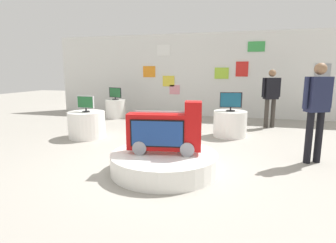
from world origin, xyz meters
The scene contains 12 objects.
ground_plane centered at (0.00, 0.00, 0.00)m, with size 30.00×30.00×0.00m, color #9E998E.
back_wall_display centered at (0.00, 5.48, 1.45)m, with size 11.49×0.13×2.90m.
main_display_pedestal centered at (0.19, -0.28, 0.15)m, with size 1.72×1.72×0.31m, color white.
novelty_firetruck_tv centered at (0.21, -0.28, 0.65)m, with size 1.20×0.49×0.84m.
display_pedestal_left_rear centered at (-2.28, 1.43, 0.32)m, with size 0.89×0.89×0.63m, color white.
tv_on_left_rear centered at (-2.28, 1.43, 0.85)m, with size 0.45×0.18×0.39m.
display_pedestal_center_rear centered at (-2.89, 4.23, 0.32)m, with size 0.69×0.69×0.63m, color white.
tv_on_center_rear centered at (-2.89, 4.23, 0.85)m, with size 0.52×0.22×0.41m.
display_pedestal_right_rear centered at (1.07, 2.50, 0.32)m, with size 0.81×0.81×0.63m, color white.
tv_on_right_rear centered at (1.07, 2.49, 0.88)m, with size 0.53×0.22×0.46m.
shopper_browsing_near_truck centered at (2.11, 3.88, 0.96)m, with size 0.51×0.35×1.64m.
shopper_browsing_rear centered at (2.59, 0.84, 1.02)m, with size 0.51×0.35×1.74m.
Camera 1 is at (1.38, -4.33, 1.61)m, focal length 29.27 mm.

